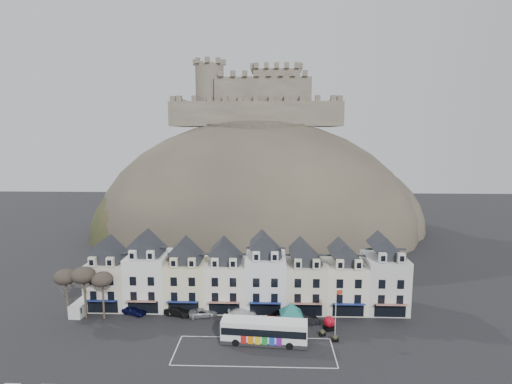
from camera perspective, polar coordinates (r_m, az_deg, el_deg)
ground at (r=58.72m, az=-2.39°, el=-22.35°), size 300.00×300.00×0.00m
coach_bay_markings at (r=59.70m, az=-0.23°, el=-21.79°), size 22.00×7.50×0.01m
townhouse_terrace at (r=70.84m, az=-1.32°, el=-12.02°), size 54.40×9.35×11.80m
castle_hill at (r=122.98m, az=0.59°, el=-5.65°), size 100.00×76.00×68.00m
castle at (r=126.67m, az=0.35°, el=13.04°), size 50.20×22.20×22.00m
tree_left_far at (r=72.91m, az=-25.57°, el=-10.93°), size 3.61×3.61×8.24m
tree_left_mid at (r=71.50m, az=-23.42°, el=-10.89°), size 3.78×3.78×8.64m
tree_left_near at (r=70.52m, az=-21.13°, el=-11.61°), size 3.43×3.43×7.84m
bus at (r=60.72m, az=1.18°, el=-19.17°), size 12.52×3.92×3.48m
bus_shelter at (r=63.79m, az=5.06°, el=-16.30°), size 6.88×6.88×4.38m
red_buoy at (r=65.61m, az=10.44°, el=-17.90°), size 1.80×1.80×2.15m
flagpole at (r=62.80m, az=11.39°, el=-16.08°), size 1.02×0.36×7.30m
white_van at (r=75.55m, az=-23.70°, el=-14.87°), size 2.25×4.75×2.13m
planter_west at (r=63.93m, az=9.46°, el=-19.26°), size 1.05×0.74×0.95m
planter_east at (r=62.81m, az=11.22°, el=-19.82°), size 1.03×0.69×0.99m
car_navy at (r=72.43m, az=-17.05°, el=-15.82°), size 4.68×3.20×1.48m
car_black at (r=70.21m, az=-11.13°, el=-16.41°), size 4.71×2.74×1.47m
car_silver at (r=69.40m, az=-7.58°, el=-16.70°), size 4.99×3.11×1.31m
car_white at (r=68.65m, az=-1.99°, el=-16.90°), size 4.84×2.32×1.36m
car_maroon at (r=66.63m, az=2.57°, el=-17.74°), size 4.04×1.99×1.33m
car_charcoal at (r=66.82m, az=6.90°, el=-17.62°), size 4.87×2.37×1.54m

